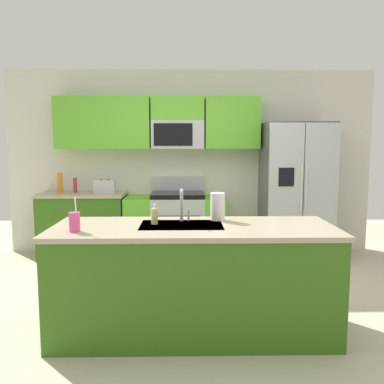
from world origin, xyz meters
TOP-DOWN VIEW (x-y plane):
  - ground_plane at (0.00, 0.00)m, footprint 9.00×9.00m
  - kitchen_wall_unit at (-0.14, 2.08)m, footprint 5.20×0.43m
  - back_counter at (-1.48, 1.80)m, footprint 1.16×0.63m
  - range_oven at (-0.21, 1.80)m, footprint 1.36×0.61m
  - refrigerator at (1.43, 1.73)m, footprint 0.90×0.76m
  - island_counter at (-0.01, -0.49)m, footprint 2.31×0.87m
  - toaster at (-1.17, 1.75)m, footprint 0.28×0.16m
  - pepper_mill at (-1.58, 1.80)m, footprint 0.05×0.05m
  - bottle_orange at (-1.80, 1.83)m, footprint 0.07×0.07m
  - sink_faucet at (-0.10, -0.29)m, footprint 0.08×0.21m
  - drink_cup_pink at (-0.92, -0.68)m, footprint 0.08×0.08m
  - soap_dispenser at (-0.33, -0.41)m, footprint 0.06×0.06m
  - paper_towel_roll at (0.21, -0.23)m, footprint 0.12×0.12m

SIDE VIEW (x-z plane):
  - ground_plane at x=0.00m, z-range 0.00..0.00m
  - range_oven at x=-0.21m, z-range -0.11..0.99m
  - back_counter at x=-1.48m, z-range 0.00..0.90m
  - island_counter at x=-0.01m, z-range 0.00..0.90m
  - refrigerator at x=1.43m, z-range 0.00..1.85m
  - soap_dispenser at x=-0.33m, z-range 0.88..1.05m
  - drink_cup_pink at x=-0.92m, z-range 0.84..1.11m
  - toaster at x=-1.17m, z-range 0.90..1.08m
  - pepper_mill at x=-1.58m, z-range 0.90..1.10m
  - paper_towel_roll at x=0.21m, z-range 0.90..1.14m
  - bottle_orange at x=-1.80m, z-range 0.90..1.17m
  - sink_faucet at x=-0.10m, z-range 0.93..1.21m
  - kitchen_wall_unit at x=-0.14m, z-range 0.17..2.77m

